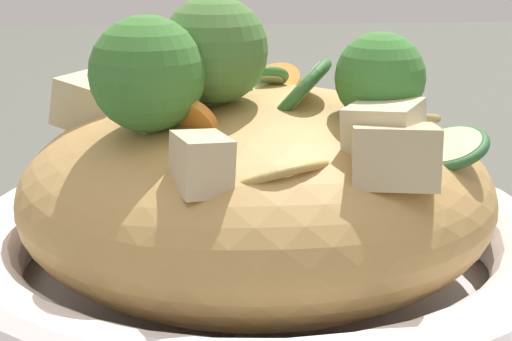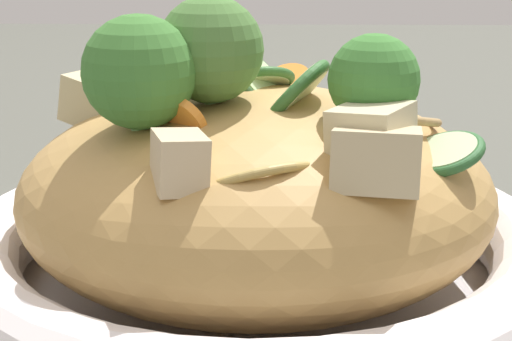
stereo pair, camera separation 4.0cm
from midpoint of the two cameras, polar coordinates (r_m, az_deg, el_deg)
ground_plane at (r=0.43m, az=-2.70°, el=-10.97°), size 3.00×3.00×0.00m
serving_bowl at (r=0.41m, az=-2.76°, el=-7.03°), size 0.32×0.32×0.06m
noodle_heap at (r=0.40m, az=-2.83°, el=-1.42°), size 0.24×0.24×0.10m
broccoli_florets at (r=0.35m, az=-5.59°, el=7.47°), size 0.09×0.17×0.07m
carrot_coins at (r=0.42m, az=-5.06°, el=5.43°), size 0.16×0.08×0.04m
zucchini_slices at (r=0.39m, az=0.19°, el=5.57°), size 0.12×0.13×0.05m
chicken_chunks at (r=0.35m, az=-2.46°, el=2.78°), size 0.15×0.18×0.03m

